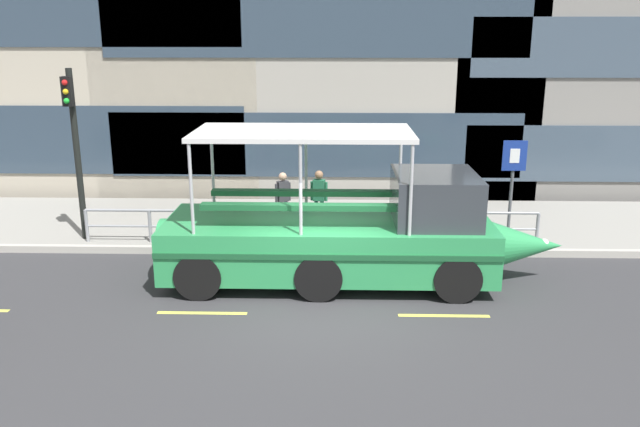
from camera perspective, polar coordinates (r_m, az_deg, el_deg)
name	(u,v)px	position (r m, az deg, el deg)	size (l,w,h in m)	color
ground_plane	(323,304)	(13.33, 0.26, -8.07)	(120.00, 120.00, 0.00)	#333335
sidewalk	(327,223)	(18.56, 0.65, -0.85)	(32.00, 4.80, 0.18)	gray
curb_edge	(326,251)	(16.19, 0.51, -3.35)	(32.00, 0.18, 0.18)	#B2ADA3
lane_centreline	(322,314)	(12.88, 0.21, -8.94)	(25.80, 0.12, 0.01)	#DBD64C
curb_guardrail	(310,221)	(16.32, -0.90, -0.71)	(11.60, 0.09, 0.88)	gray
traffic_light_pole	(75,139)	(17.38, -20.94, 6.22)	(0.24, 0.46, 4.38)	black
parking_sign	(513,174)	(16.92, 16.75, 3.40)	(0.60, 0.12, 2.63)	#4C4F54
duck_tour_boat	(351,234)	(14.28, 2.73, -1.84)	(8.94, 2.67, 3.38)	#2D9351
pedestrian_near_bow	(450,193)	(17.65, 11.49, 1.82)	(0.50, 0.25, 1.76)	#47423D
pedestrian_mid_left	(319,194)	(17.37, -0.09, 1.71)	(0.47, 0.25, 1.65)	#1E2338
pedestrian_mid_right	(283,195)	(17.46, -3.31, 1.63)	(0.41, 0.30, 1.59)	#1E2338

